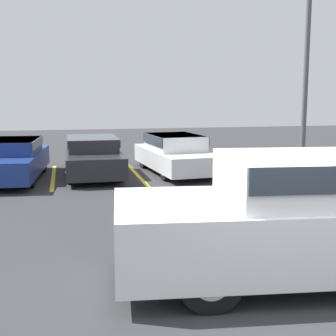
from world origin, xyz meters
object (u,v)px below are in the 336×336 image
at_px(parked_sedan_c, 175,152).
at_px(light_post, 307,49).
at_px(parked_sedan_b, 92,155).
at_px(parked_sedan_a, 12,158).
at_px(pickup_truck, 318,217).
at_px(wheel_stop_curb, 21,162).

distance_m(parked_sedan_c, light_post, 5.52).
relative_size(parked_sedan_b, light_post, 0.70).
bearing_deg(parked_sedan_b, parked_sedan_a, -82.76).
relative_size(parked_sedan_a, light_post, 0.72).
distance_m(pickup_truck, parked_sedan_b, 9.74).
height_order(parked_sedan_b, light_post, light_post).
xyz_separation_m(parked_sedan_a, wheel_stop_curb, (-0.03, 3.24, -0.59)).
bearing_deg(light_post, parked_sedan_b, 173.96).
bearing_deg(pickup_truck, wheel_stop_curb, 118.81).
bearing_deg(parked_sedan_c, wheel_stop_curb, -125.86).
distance_m(light_post, wheel_stop_curb, 10.98).
bearing_deg(wheel_stop_curb, parked_sedan_b, -49.56).
xyz_separation_m(pickup_truck, parked_sedan_c, (0.13, 9.23, -0.20)).
xyz_separation_m(parked_sedan_a, parked_sedan_b, (2.47, 0.30, -0.01)).
xyz_separation_m(parked_sedan_c, light_post, (4.32, -0.59, 3.38)).
height_order(pickup_truck, light_post, light_post).
relative_size(parked_sedan_a, parked_sedan_b, 1.03).
distance_m(parked_sedan_a, parked_sedan_b, 2.49).
height_order(parked_sedan_c, light_post, light_post).
distance_m(parked_sedan_a, wheel_stop_curb, 3.29).
relative_size(pickup_truck, parked_sedan_c, 1.31).
bearing_deg(parked_sedan_a, wheel_stop_curb, -174.41).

